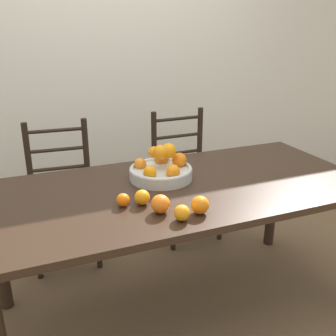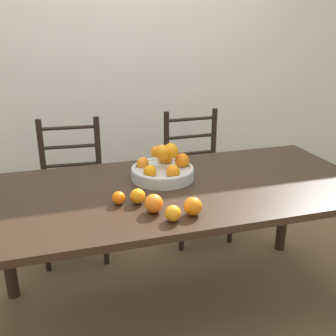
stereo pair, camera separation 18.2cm
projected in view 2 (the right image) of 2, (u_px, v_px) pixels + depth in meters
ground_plane at (177, 307)px, 2.26m from camera, size 12.00×12.00×0.00m
wall_back at (120, 54)px, 3.18m from camera, size 8.00×0.06×2.60m
dining_table at (178, 202)px, 2.03m from camera, size 1.97×0.92×0.75m
fruit_bowl at (163, 169)px, 2.09m from camera, size 0.33×0.33×0.19m
orange_loose_0 at (138, 196)px, 1.80m from camera, size 0.07×0.07×0.07m
orange_loose_1 at (154, 203)px, 1.71m from camera, size 0.08×0.08×0.08m
orange_loose_2 at (119, 198)px, 1.79m from camera, size 0.06×0.06×0.06m
orange_loose_3 at (193, 206)px, 1.69m from camera, size 0.08×0.08×0.08m
orange_loose_4 at (173, 213)px, 1.64m from camera, size 0.07×0.07×0.07m
chair_left at (73, 191)px, 2.68m from camera, size 0.45×0.43×0.93m
chair_right at (196, 177)px, 2.92m from camera, size 0.42×0.40×0.93m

